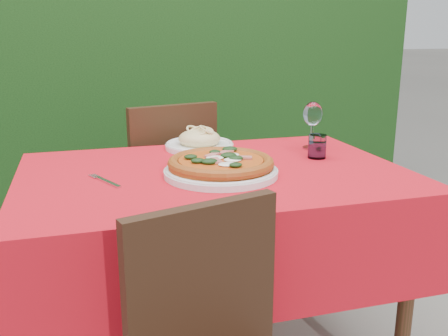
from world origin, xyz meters
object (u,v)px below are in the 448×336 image
object	(u,v)px
wine_glass	(313,116)
chair_far	(166,185)
pizza_plate	(221,166)
water_glass	(317,148)
fork	(108,182)
pasta_plate	(199,142)

from	to	relation	value
wine_glass	chair_far	bearing A→B (deg)	139.69
pizza_plate	wine_glass	xyz separation A→B (m)	(0.45, 0.27, 0.10)
water_glass	fork	xyz separation A→B (m)	(-0.75, -0.11, -0.04)
water_glass	fork	size ratio (longest dim) A/B	0.45
pizza_plate	fork	bearing A→B (deg)	177.22
chair_far	pizza_plate	size ratio (longest dim) A/B	2.11
water_glass	fork	distance (m)	0.76
pizza_plate	pasta_plate	bearing A→B (deg)	86.55
pizza_plate	pasta_plate	world-z (taller)	pasta_plate
water_glass	wine_glass	world-z (taller)	wine_glass
pasta_plate	water_glass	size ratio (longest dim) A/B	3.12
chair_far	wine_glass	xyz separation A→B (m)	(0.51, -0.43, 0.37)
pasta_plate	fork	size ratio (longest dim) A/B	1.40
fork	water_glass	bearing A→B (deg)	-16.68
pizza_plate	pasta_plate	size ratio (longest dim) A/B	1.58
wine_glass	fork	distance (m)	0.85
chair_far	pizza_plate	distance (m)	0.75
chair_far	pizza_plate	bearing A→B (deg)	81.63
pasta_plate	chair_far	bearing A→B (deg)	105.34
chair_far	fork	size ratio (longest dim) A/B	4.67
pasta_plate	water_glass	world-z (taller)	water_glass
fork	pizza_plate	bearing A→B (deg)	-27.47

